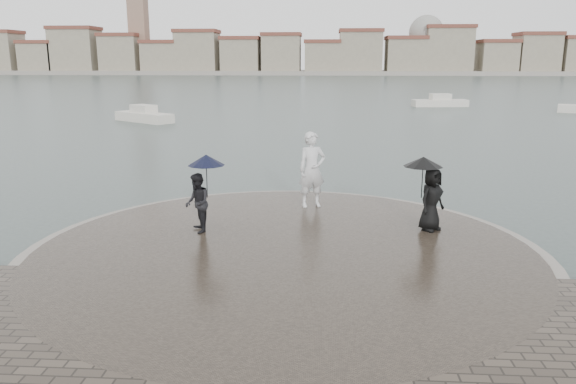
{
  "coord_description": "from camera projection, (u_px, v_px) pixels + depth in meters",
  "views": [
    {
      "loc": [
        0.91,
        -9.2,
        4.8
      ],
      "look_at": [
        0.0,
        4.8,
        1.45
      ],
      "focal_mm": 35.0,
      "sensor_mm": 36.0,
      "label": 1
    }
  ],
  "objects": [
    {
      "name": "visitor_left",
      "position": [
        200.0,
        191.0,
        14.51
      ],
      "size": [
        1.14,
        1.04,
        2.04
      ],
      "color": "black",
      "rests_on": "quay_tip"
    },
    {
      "name": "boats",
      "position": [
        405.0,
        109.0,
        50.21
      ],
      "size": [
        43.36,
        19.1,
        1.5
      ],
      "color": "beige",
      "rests_on": "ground"
    },
    {
      "name": "far_skyline",
      "position": [
        301.0,
        55.0,
        165.17
      ],
      "size": [
        260.0,
        20.0,
        37.0
      ],
      "color": "gray",
      "rests_on": "ground"
    },
    {
      "name": "kerb_ring",
      "position": [
        284.0,
        257.0,
        13.46
      ],
      "size": [
        12.5,
        12.5,
        0.32
      ],
      "primitive_type": "cylinder",
      "color": "gray",
      "rests_on": "ground"
    },
    {
      "name": "statue",
      "position": [
        312.0,
        170.0,
        17.01
      ],
      "size": [
        0.97,
        0.79,
        2.3
      ],
      "primitive_type": "imported",
      "rotation": [
        0.0,
        0.0,
        0.33
      ],
      "color": "silver",
      "rests_on": "quay_tip"
    },
    {
      "name": "quay_tip",
      "position": [
        284.0,
        256.0,
        13.46
      ],
      "size": [
        11.9,
        11.9,
        0.36
      ],
      "primitive_type": "cylinder",
      "color": "#2D261E",
      "rests_on": "ground"
    },
    {
      "name": "visitor_right",
      "position": [
        429.0,
        189.0,
        14.68
      ],
      "size": [
        1.24,
        1.09,
        1.95
      ],
      "color": "black",
      "rests_on": "quay_tip"
    },
    {
      "name": "ground",
      "position": [
        271.0,
        332.0,
        10.1
      ],
      "size": [
        400.0,
        400.0,
        0.0
      ],
      "primitive_type": "plane",
      "color": "#2B3835",
      "rests_on": "ground"
    }
  ]
}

